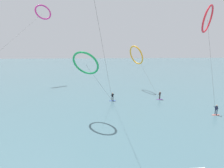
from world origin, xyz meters
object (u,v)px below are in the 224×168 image
(kite_magenta, at_px, (43,12))
(kite_amber, at_px, (136,55))
(surfer_cobalt, at_px, (113,97))
(surfer_coral, at_px, (216,111))
(kite_emerald, at_px, (86,63))
(surfer_violet, at_px, (160,96))
(kite_crimson, at_px, (208,19))

(kite_magenta, distance_m, kite_amber, 32.31)
(surfer_cobalt, relative_size, kite_amber, 0.13)
(surfer_cobalt, relative_size, kite_magenta, 0.04)
(surfer_coral, bearing_deg, kite_magenta, -154.28)
(kite_emerald, distance_m, kite_amber, 22.22)
(surfer_cobalt, distance_m, kite_emerald, 12.10)
(surfer_coral, relative_size, kite_emerald, 0.16)
(surfer_violet, relative_size, surfer_cobalt, 1.00)
(kite_magenta, bearing_deg, kite_amber, -63.50)
(kite_amber, bearing_deg, surfer_cobalt, 122.77)
(kite_crimson, bearing_deg, kite_amber, -101.85)
(surfer_coral, xyz_separation_m, kite_amber, (-8.53, 19.70, 8.03))
(surfer_coral, distance_m, kite_emerald, 21.54)
(surfer_violet, xyz_separation_m, kite_emerald, (-14.47, -8.49, 7.48))
(surfer_violet, xyz_separation_m, kite_magenta, (-29.07, 24.33, 20.71))
(surfer_cobalt, relative_size, kite_crimson, 0.10)
(surfer_cobalt, xyz_separation_m, kite_emerald, (-4.62, -8.31, 7.48))
(surfer_cobalt, bearing_deg, kite_magenta, -17.68)
(surfer_coral, bearing_deg, kite_crimson, 152.63)
(surfer_violet, relative_size, kite_magenta, 0.04)
(surfer_cobalt, bearing_deg, kite_emerald, 95.12)
(kite_emerald, distance_m, kite_crimson, 22.64)
(surfer_cobalt, distance_m, kite_crimson, 22.13)
(kite_crimson, bearing_deg, kite_magenta, -83.52)
(kite_magenta, distance_m, kite_crimson, 45.54)
(surfer_coral, height_order, kite_amber, kite_amber)
(surfer_violet, relative_size, kite_amber, 0.13)
(surfer_coral, height_order, kite_magenta, kite_magenta)
(kite_emerald, bearing_deg, kite_amber, -94.25)
(surfer_violet, bearing_deg, kite_emerald, 160.96)
(kite_crimson, bearing_deg, surfer_coral, 37.50)
(surfer_coral, height_order, kite_emerald, kite_emerald)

